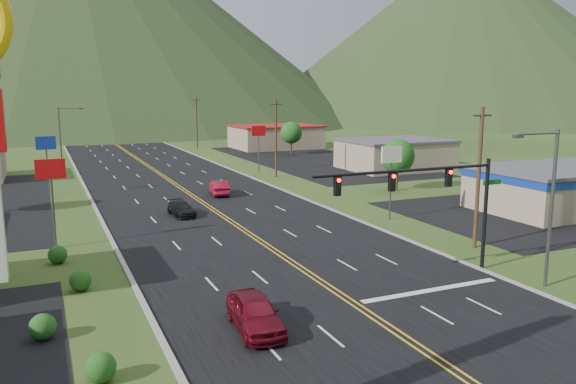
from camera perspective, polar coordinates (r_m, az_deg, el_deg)
name	(u,v)px	position (r m, az deg, el deg)	size (l,w,h in m)	color
traffic_signal	(434,190)	(34.04, 14.63, 0.19)	(13.10, 0.43, 7.00)	black
streetlight_east	(548,198)	(34.44, 24.91, -0.57)	(3.28, 0.25, 9.00)	#59595E
streetlight_west	(63,135)	(82.45, -21.93, 5.38)	(3.28, 0.25, 9.00)	#59595E
building_east_near	(560,186)	(58.65, 25.94, 0.55)	(15.40, 10.40, 4.10)	tan
building_east_mid	(395,154)	(82.19, 10.80, 3.81)	(14.40, 11.40, 4.30)	tan
building_east_far	(276,137)	(111.02, -1.27, 5.65)	(16.40, 12.40, 4.50)	tan
pole_sign_west_a	(51,178)	(42.62, -22.94, 1.30)	(2.00, 0.18, 6.40)	#59595E
pole_sign_west_b	(46,149)	(64.48, -23.36, 4.03)	(2.00, 0.18, 6.40)	#59595E
pole_sign_east_a	(391,162)	(49.06, 10.46, 3.01)	(2.00, 0.18, 6.40)	#59595E
pole_sign_east_b	(259,136)	(77.48, -3.00, 5.74)	(2.00, 0.18, 6.40)	#59595E
tree_east_a	(398,156)	(64.09, 11.07, 3.59)	(3.84, 3.84, 5.82)	#382314
tree_east_b	(291,133)	(99.12, 0.33, 6.05)	(3.84, 3.84, 5.82)	#382314
utility_pole_a	(479,177)	(41.60, 18.79, 1.47)	(1.60, 0.28, 10.00)	#382314
utility_pole_b	(276,138)	(73.03, -1.23, 5.54)	(1.60, 0.28, 10.00)	#382314
utility_pole_c	(197,122)	(110.95, -9.26, 7.00)	(1.60, 0.28, 10.00)	#382314
utility_pole_d	(157,115)	(149.95, -13.18, 7.66)	(1.60, 0.28, 10.00)	#382314
mountain_n	(72,6)	(234.76, -21.07, 17.24)	(220.00, 220.00, 85.00)	#203518
mountain_ne	(464,32)	(249.83, 17.46, 15.24)	(180.00, 180.00, 70.00)	#203518
car_red_near	(255,314)	(26.80, -3.38, -12.22)	(1.97, 4.89, 1.67)	maroon
car_dark_mid	(181,209)	(51.21, -10.77, -1.74)	(1.72, 4.24, 1.23)	black
car_red_far	(219,188)	(60.90, -7.00, 0.42)	(1.66, 4.77, 1.57)	maroon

